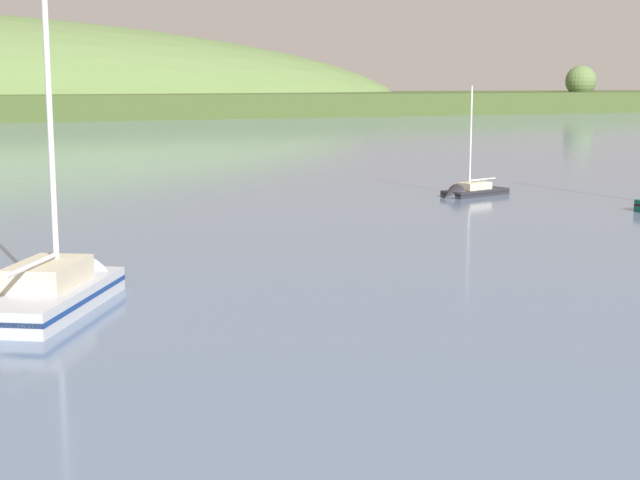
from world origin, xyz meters
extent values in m
sphere|color=#56703D|center=(182.12, 242.92, 9.07)|extent=(9.56, 9.56, 9.56)
cube|color=#ADB2BC|center=(-11.12, 41.57, 0.09)|extent=(6.92, 8.47, 1.66)
cone|color=#ADB2BC|center=(-9.00, 44.97, 0.09)|extent=(3.63, 3.30, 3.03)
cube|color=navy|center=(-11.12, 41.57, 0.50)|extent=(6.95, 8.48, 0.18)
cube|color=#BCB299|center=(-11.01, 41.74, 1.35)|extent=(3.73, 4.19, 0.87)
cylinder|color=silver|center=(-10.59, 42.42, 7.46)|extent=(0.22, 0.22, 13.08)
cylinder|color=silver|center=(-11.70, 40.63, 1.94)|extent=(2.38, 3.66, 0.18)
cube|color=#232328|center=(23.63, 65.44, 0.02)|extent=(5.71, 3.27, 0.89)
cone|color=#232328|center=(21.02, 64.78, 0.02)|extent=(1.78, 2.20, 1.93)
cube|color=black|center=(23.63, 65.44, 0.26)|extent=(5.72, 3.29, 0.09)
cube|color=#BCB299|center=(23.50, 65.41, 0.74)|extent=(2.68, 1.92, 0.53)
cylinder|color=silver|center=(22.98, 65.28, 4.26)|extent=(0.14, 0.14, 7.59)
cylinder|color=silver|center=(24.35, 65.63, 1.15)|extent=(2.77, 0.80, 0.11)
camera|label=1|loc=(-16.16, 6.83, 8.22)|focal=53.05mm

